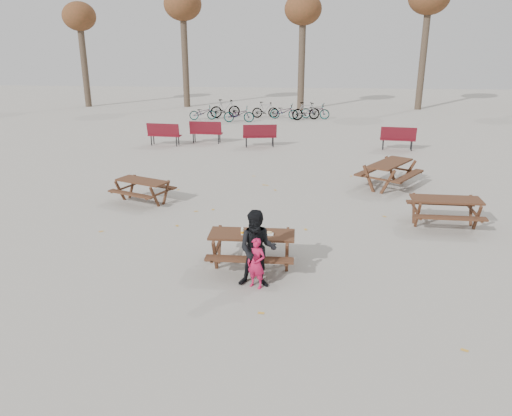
# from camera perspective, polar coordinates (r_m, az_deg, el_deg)

# --- Properties ---
(ground) EXTENTS (80.00, 80.00, 0.00)m
(ground) POSITION_cam_1_polar(r_m,az_deg,el_deg) (10.85, -0.45, -6.72)
(ground) COLOR gray
(ground) RESTS_ON ground
(main_picnic_table) EXTENTS (1.80, 1.45, 0.78)m
(main_picnic_table) POSITION_cam_1_polar(r_m,az_deg,el_deg) (10.61, -0.46, -3.87)
(main_picnic_table) COLOR #341C12
(main_picnic_table) RESTS_ON ground
(food_tray) EXTENTS (0.18, 0.11, 0.03)m
(food_tray) POSITION_cam_1_polar(r_m,az_deg,el_deg) (10.45, 1.50, -3.00)
(food_tray) COLOR white
(food_tray) RESTS_ON main_picnic_table
(bread_roll) EXTENTS (0.14, 0.06, 0.05)m
(bread_roll) POSITION_cam_1_polar(r_m,az_deg,el_deg) (10.44, 1.51, -2.79)
(bread_roll) COLOR tan
(bread_roll) RESTS_ON food_tray
(soda_bottle) EXTENTS (0.07, 0.07, 0.17)m
(soda_bottle) POSITION_cam_1_polar(r_m,az_deg,el_deg) (10.44, -1.56, -2.71)
(soda_bottle) COLOR silver
(soda_bottle) RESTS_ON main_picnic_table
(child) EXTENTS (0.45, 0.38, 1.04)m
(child) POSITION_cam_1_polar(r_m,az_deg,el_deg) (9.79, 0.03, -6.31)
(child) COLOR #C21848
(child) RESTS_ON ground
(adult) EXTENTS (0.79, 0.62, 1.58)m
(adult) POSITION_cam_1_polar(r_m,az_deg,el_deg) (9.74, 0.15, -4.73)
(adult) COLOR black
(adult) RESTS_ON ground
(picnic_table_east) EXTENTS (1.81, 1.48, 0.76)m
(picnic_table_east) POSITION_cam_1_polar(r_m,az_deg,el_deg) (13.87, 20.75, -0.47)
(picnic_table_east) COLOR #341C12
(picnic_table_east) RESTS_ON ground
(picnic_table_north) EXTENTS (1.96, 1.80, 0.68)m
(picnic_table_north) POSITION_cam_1_polar(r_m,az_deg,el_deg) (15.26, -12.79, 1.89)
(picnic_table_north) COLOR #341C12
(picnic_table_north) RESTS_ON ground
(picnic_table_far) EXTENTS (2.38, 2.49, 0.84)m
(picnic_table_far) POSITION_cam_1_polar(r_m,az_deg,el_deg) (16.95, 14.97, 3.69)
(picnic_table_far) COLOR #341C12
(picnic_table_far) RESTS_ON ground
(park_bench_row) EXTENTS (12.00, 1.40, 1.03)m
(park_bench_row) POSITION_cam_1_polar(r_m,az_deg,el_deg) (22.73, -0.07, 8.37)
(park_bench_row) COLOR maroon
(park_bench_row) RESTS_ON ground
(bicycle_row) EXTENTS (8.47, 2.58, 1.11)m
(bicycle_row) POSITION_cam_1_polar(r_m,az_deg,el_deg) (30.39, 0.90, 11.01)
(bicycle_row) COLOR black
(bicycle_row) RESTS_ON ground
(tree_row) EXTENTS (32.17, 3.52, 8.26)m
(tree_row) POSITION_cam_1_polar(r_m,az_deg,el_deg) (34.91, 5.21, 21.37)
(tree_row) COLOR #382B21
(tree_row) RESTS_ON ground
(fallen_leaves) EXTENTS (11.00, 11.00, 0.01)m
(fallen_leaves) POSITION_cam_1_polar(r_m,az_deg,el_deg) (13.11, 2.74, -2.05)
(fallen_leaves) COLOR gold
(fallen_leaves) RESTS_ON ground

